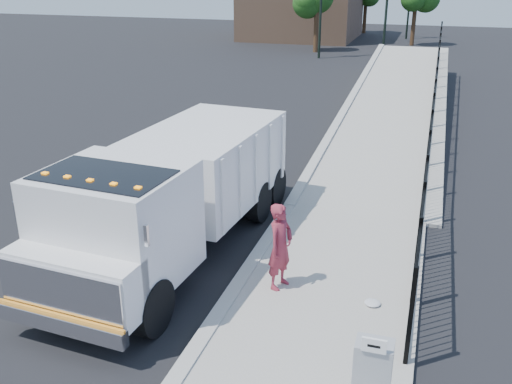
% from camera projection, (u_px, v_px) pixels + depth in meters
% --- Properties ---
extents(ground, '(120.00, 120.00, 0.00)m').
position_uv_depth(ground, '(244.00, 279.00, 12.46)').
color(ground, black).
rests_on(ground, ground).
extents(sidewalk, '(3.55, 12.00, 0.12)m').
position_uv_depth(sidewalk, '(311.00, 348.00, 10.13)').
color(sidewalk, '#9E998E').
rests_on(sidewalk, ground).
extents(curb, '(0.30, 12.00, 0.16)m').
position_uv_depth(curb, '(210.00, 328.00, 10.65)').
color(curb, '#ADAAA3').
rests_on(curb, ground).
extents(ramp, '(3.95, 24.06, 3.19)m').
position_uv_depth(ramp, '(399.00, 115.00, 26.05)').
color(ramp, '#9E998E').
rests_on(ramp, ground).
extents(iron_fence, '(0.10, 28.00, 1.80)m').
position_uv_depth(iron_fence, '(431.00, 120.00, 21.78)').
color(iron_fence, black).
rests_on(iron_fence, ground).
extents(truck, '(3.28, 8.53, 2.86)m').
position_uv_depth(truck, '(171.00, 191.00, 12.94)').
color(truck, black).
rests_on(truck, ground).
extents(worker, '(0.63, 0.78, 1.86)m').
position_uv_depth(worker, '(280.00, 246.00, 11.63)').
color(worker, maroon).
rests_on(worker, sidewalk).
extents(utility_cabinet, '(0.55, 0.40, 1.25)m').
position_uv_depth(utility_cabinet, '(372.00, 378.00, 8.37)').
color(utility_cabinet, gray).
rests_on(utility_cabinet, sidewalk).
extents(arrow_sign, '(0.35, 0.04, 0.22)m').
position_uv_depth(arrow_sign, '(374.00, 346.00, 7.90)').
color(arrow_sign, white).
rests_on(arrow_sign, utility_cabinet).
extents(debris, '(0.32, 0.32, 0.08)m').
position_uv_depth(debris, '(372.00, 303.00, 11.30)').
color(debris, silver).
rests_on(debris, sidewalk).
extents(tree_0, '(2.61, 2.61, 5.30)m').
position_uv_depth(tree_0, '(317.00, 0.00, 43.60)').
color(tree_0, '#382314').
rests_on(tree_0, ground).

